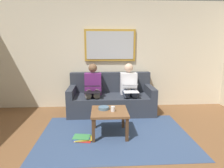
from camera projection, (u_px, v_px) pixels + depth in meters
ground_plane at (119, 167)px, 2.62m from camera, size 6.00×5.20×0.10m
wall_rear at (110, 55)px, 4.90m from camera, size 6.00×0.12×2.60m
area_rug at (115, 135)px, 3.44m from camera, size 2.60×1.80×0.01m
couch at (111, 99)px, 4.62m from camera, size 1.94×0.90×0.90m
framed_mirror at (110, 45)px, 4.76m from camera, size 1.24×0.05×0.76m
coffee_table at (109, 114)px, 3.41m from camera, size 0.63×0.63×0.44m
cup at (113, 109)px, 3.35m from camera, size 0.07×0.07×0.09m
bowl at (104, 108)px, 3.46m from camera, size 0.19×0.19×0.05m
person_left at (129, 87)px, 4.52m from camera, size 0.38×0.58×1.14m
laptop_white at (131, 88)px, 4.28m from camera, size 0.32×0.39×0.16m
person_right at (93, 87)px, 4.47m from camera, size 0.38×0.58×1.14m
laptop_black at (93, 89)px, 4.23m from camera, size 0.35×0.34×0.15m
magazine_stack at (82, 138)px, 3.27m from camera, size 0.34×0.26×0.05m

